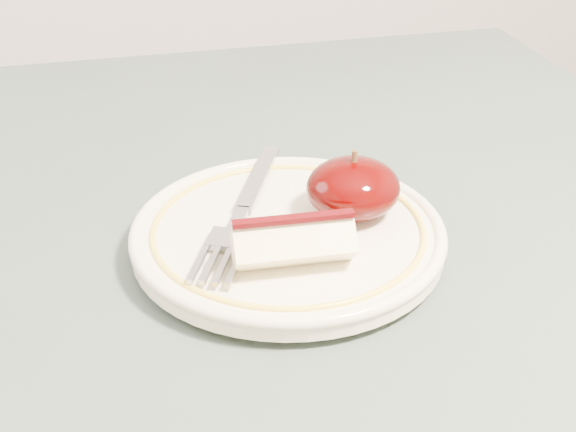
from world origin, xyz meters
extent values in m
cylinder|color=brown|center=(0.40, 0.40, 0.35)|extent=(0.05, 0.05, 0.71)
cube|color=#3E4C46|center=(0.00, 0.00, 0.73)|extent=(0.90, 0.90, 0.04)
cylinder|color=#EBE3C5|center=(0.08, 0.02, 0.75)|extent=(0.12, 0.12, 0.01)
cylinder|color=#EBE3C5|center=(0.08, 0.02, 0.76)|extent=(0.21, 0.21, 0.01)
torus|color=#EBE3C5|center=(0.08, 0.02, 0.77)|extent=(0.21, 0.21, 0.01)
torus|color=yellow|center=(0.08, 0.02, 0.77)|extent=(0.19, 0.19, 0.00)
ellipsoid|color=black|center=(0.12, 0.02, 0.79)|extent=(0.07, 0.06, 0.04)
cylinder|color=#472D19|center=(0.12, 0.02, 0.81)|extent=(0.00, 0.00, 0.01)
cube|color=beige|center=(0.07, -0.03, 0.78)|extent=(0.08, 0.04, 0.03)
cube|color=#370104|center=(0.07, -0.03, 0.80)|extent=(0.08, 0.01, 0.00)
cube|color=#93969B|center=(0.07, 0.09, 0.77)|extent=(0.05, 0.10, 0.00)
cube|color=#93969B|center=(0.04, 0.03, 0.77)|extent=(0.02, 0.03, 0.00)
cube|color=#93969B|center=(0.03, 0.00, 0.77)|extent=(0.03, 0.03, 0.00)
cube|color=#93969B|center=(0.03, -0.03, 0.77)|extent=(0.02, 0.04, 0.00)
cube|color=#93969B|center=(0.02, -0.03, 0.77)|extent=(0.02, 0.04, 0.00)
cube|color=#93969B|center=(0.02, -0.02, 0.77)|extent=(0.02, 0.04, 0.00)
cube|color=#93969B|center=(0.01, -0.02, 0.77)|extent=(0.02, 0.04, 0.00)
camera|label=1|loc=(-0.04, -0.43, 1.05)|focal=50.00mm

